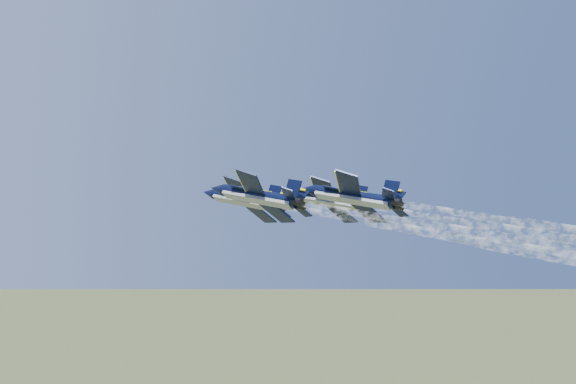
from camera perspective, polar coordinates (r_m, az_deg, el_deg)
jet_lead at (r=106.17m, az=-4.03°, el=-0.68°), size 11.50×18.00×7.49m
jet_left at (r=92.91m, az=-2.80°, el=-0.39°), size 11.50×18.00×7.49m
jet_right at (r=106.85m, az=3.39°, el=-0.70°), size 11.50×18.00×7.49m
jet_slot at (r=94.88m, az=5.63°, el=-0.43°), size 11.50×18.00×7.49m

